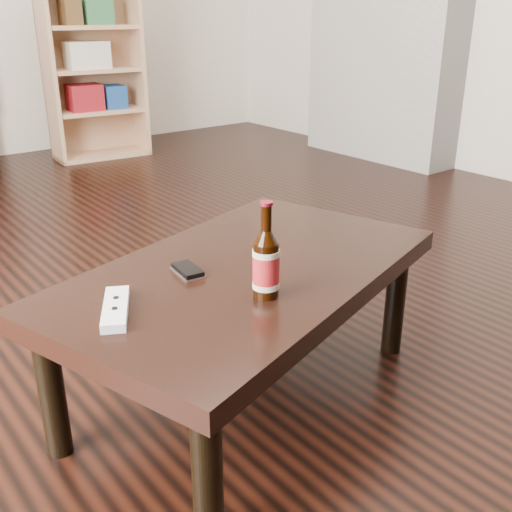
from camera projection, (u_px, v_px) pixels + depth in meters
floor at (209, 296)px, 2.37m from camera, size 5.00×6.00×0.01m
bookshelf at (92, 66)px, 4.35m from camera, size 0.71×0.38×1.27m
coffee_table at (246, 284)px, 1.62m from camera, size 1.23×0.92×0.41m
beer_bottle at (266, 264)px, 1.40m from camera, size 0.08×0.08×0.24m
phone at (188, 271)px, 1.55m from camera, size 0.07×0.11×0.02m
remote at (116, 309)px, 1.35m from camera, size 0.14×0.20×0.02m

